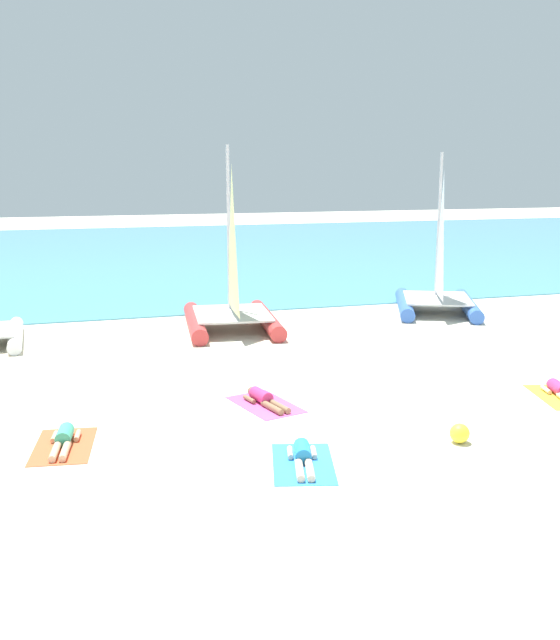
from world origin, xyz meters
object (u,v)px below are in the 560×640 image
(sailboat_blue, at_px, (437,289))
(towel_center_left, at_px, (303,463))
(sailboat_red, at_px, (232,303))
(sunbather_leftmost, at_px, (64,439))
(sunbather_center_right, at_px, (264,399))
(beach_ball, at_px, (460,433))
(towel_leftmost, at_px, (64,446))
(sunbather_rightmost, at_px, (560,391))
(sunbather_center_left, at_px, (303,456))
(towel_center_right, at_px, (266,405))

(sailboat_blue, xyz_separation_m, towel_center_left, (-9.14, -11.84, -0.86))
(sailboat_red, xyz_separation_m, sunbather_leftmost, (-5.38, -8.99, -0.76))
(sailboat_red, bearing_deg, towel_center_left, -89.96)
(towel_center_left, bearing_deg, sunbather_center_right, 86.57)
(sunbather_center_right, xyz_separation_m, beach_ball, (3.05, -3.36, 0.06))
(towel_leftmost, bearing_deg, beach_ball, -15.16)
(towel_leftmost, height_order, beach_ball, beach_ball)
(sailboat_blue, relative_size, sunbather_rightmost, 3.74)
(towel_leftmost, xyz_separation_m, sunbather_leftmost, (0.01, 0.07, 0.13))
(sailboat_red, bearing_deg, beach_ball, -73.31)
(sailboat_red, bearing_deg, sunbather_center_left, -89.91)
(sunbather_center_left, height_order, beach_ball, beach_ball)
(sailboat_red, height_order, sunbather_center_left, sailboat_red)
(towel_leftmost, distance_m, beach_ball, 7.71)
(sunbather_rightmost, bearing_deg, sunbather_leftmost, -167.73)
(sailboat_red, relative_size, towel_leftmost, 3.16)
(sailboat_blue, height_order, towel_leftmost, sailboat_blue)
(sailboat_blue, height_order, beach_ball, sailboat_blue)
(sunbather_leftmost, bearing_deg, sunbather_rightmost, 7.19)
(towel_center_left, distance_m, sunbather_center_left, 0.14)
(towel_center_left, height_order, towel_center_right, same)
(sunbather_rightmost, bearing_deg, towel_center_left, -150.90)
(sailboat_blue, relative_size, towel_center_left, 3.06)
(sunbather_leftmost, distance_m, sunbather_center_right, 4.56)
(sunbather_center_right, distance_m, beach_ball, 4.54)
(sailboat_red, xyz_separation_m, beach_ball, (2.05, -11.08, -0.70))
(towel_center_left, height_order, sunbather_rightmost, sunbather_rightmost)
(towel_leftmost, bearing_deg, sailboat_red, 59.25)
(sunbather_leftmost, xyz_separation_m, towel_center_left, (4.17, -2.18, -0.13))
(sailboat_blue, relative_size, sunbather_leftmost, 3.71)
(sailboat_blue, distance_m, sunbather_leftmost, 16.47)
(towel_leftmost, relative_size, sunbather_leftmost, 1.21)
(sunbather_center_left, distance_m, sunbather_center_right, 3.40)
(sailboat_red, relative_size, sunbather_leftmost, 3.83)
(sunbather_center_right, distance_m, sunbather_rightmost, 7.00)
(beach_ball, bearing_deg, towel_center_right, 132.67)
(sunbather_leftmost, height_order, towel_center_left, sunbather_leftmost)
(sunbather_center_left, relative_size, beach_ball, 3.98)
(towel_leftmost, relative_size, sunbather_rightmost, 1.22)
(sunbather_center_left, xyz_separation_m, sunbather_center_right, (0.19, 3.39, 0.00))
(towel_leftmost, height_order, towel_center_left, same)
(sailboat_blue, bearing_deg, towel_center_left, -104.44)
(towel_center_left, relative_size, sunbather_rightmost, 1.22)
(towel_center_right, relative_size, sunbather_rightmost, 1.22)
(sailboat_blue, height_order, sailboat_red, sailboat_red)
(sunbather_center_left, bearing_deg, sailboat_blue, 66.92)
(towel_leftmost, height_order, sunbather_leftmost, sunbather_leftmost)
(sailboat_blue, distance_m, towel_leftmost, 16.52)
(sailboat_red, relative_size, beach_ball, 15.39)
(towel_center_right, bearing_deg, sunbather_center_left, -93.57)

